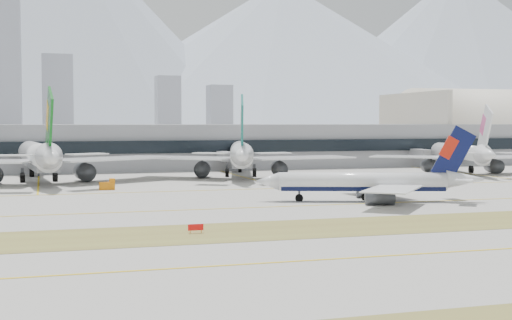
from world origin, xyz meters
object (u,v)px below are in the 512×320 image
object	(u,v)px
taxiing_airliner	(371,183)
widebody_china_air	(461,155)
widebody_cathay	(241,156)
hangar	(504,158)
widebody_eva	(39,158)
terminal	(156,146)

from	to	relation	value
taxiing_airliner	widebody_china_air	world-z (taller)	widebody_china_air
widebody_cathay	hangar	size ratio (longest dim) A/B	0.69
widebody_eva	terminal	size ratio (longest dim) A/B	0.24
taxiing_airliner	widebody_cathay	world-z (taller)	widebody_cathay
widebody_eva	hangar	world-z (taller)	hangar
taxiing_airliner	hangar	size ratio (longest dim) A/B	0.49
widebody_china_air	terminal	distance (m)	101.17
widebody_cathay	terminal	bearing A→B (deg)	34.39
widebody_china_air	hangar	xyz separation A→B (m)	(67.83, 72.23, -5.47)
widebody_china_air	widebody_cathay	bearing A→B (deg)	101.22
widebody_china_air	terminal	world-z (taller)	widebody_china_air
widebody_eva	terminal	distance (m)	63.18
taxiing_airliner	widebody_china_air	bearing A→B (deg)	-116.21
taxiing_airliner	widebody_china_air	size ratio (longest dim) A/B	0.77
taxiing_airliner	widebody_eva	distance (m)	91.52
taxiing_airliner	hangar	xyz separation A→B (m)	(129.73, 136.68, -3.55)
widebody_cathay	terminal	xyz separation A→B (m)	(-17.14, 47.90, 1.35)
hangar	widebody_eva	bearing A→B (deg)	-159.93
widebody_cathay	taxiing_airliner	bearing A→B (deg)	-158.89
widebody_eva	hangar	distance (m)	205.38
taxiing_airliner	widebody_eva	xyz separation A→B (m)	(-63.09, 66.24, 2.76)
terminal	taxiing_airliner	bearing A→B (deg)	-77.97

